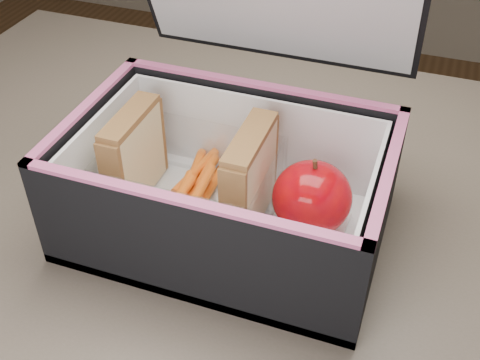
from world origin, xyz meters
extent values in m
cube|color=brown|center=(0.00, 0.00, 0.73)|extent=(1.20, 0.80, 0.03)
cube|color=#382D26|center=(-0.55, 0.35, 0.36)|extent=(0.05, 0.05, 0.72)
cube|color=#D3C08A|center=(-0.18, -0.02, 0.82)|extent=(0.01, 0.09, 0.10)
cube|color=#C95D5E|center=(-0.17, -0.02, 0.81)|extent=(0.01, 0.09, 0.09)
cube|color=#D3C08A|center=(-0.17, -0.02, 0.82)|extent=(0.01, 0.09, 0.10)
cube|color=brown|center=(-0.17, -0.02, 0.87)|extent=(0.03, 0.09, 0.01)
cube|color=#D3C08A|center=(-0.05, -0.02, 0.82)|extent=(0.01, 0.10, 0.10)
cube|color=#C95D5E|center=(-0.04, -0.02, 0.81)|extent=(0.01, 0.09, 0.09)
cube|color=#D3C08A|center=(-0.03, -0.02, 0.82)|extent=(0.01, 0.10, 0.10)
cube|color=brown|center=(-0.04, -0.02, 0.87)|extent=(0.03, 0.10, 0.01)
cylinder|color=#CF4506|center=(-0.11, -0.03, 0.77)|extent=(0.02, 0.09, 0.01)
cylinder|color=#CF4506|center=(-0.12, 0.01, 0.79)|extent=(0.02, 0.09, 0.01)
cylinder|color=#CF4506|center=(-0.11, -0.05, 0.80)|extent=(0.02, 0.09, 0.01)
cylinder|color=#CF4506|center=(-0.12, 0.01, 0.77)|extent=(0.02, 0.09, 0.01)
cylinder|color=#CF4506|center=(-0.12, 0.01, 0.79)|extent=(0.02, 0.09, 0.01)
cylinder|color=#CF4506|center=(-0.10, -0.03, 0.80)|extent=(0.02, 0.09, 0.01)
cylinder|color=#CF4506|center=(-0.10, 0.01, 0.77)|extent=(0.01, 0.09, 0.01)
cylinder|color=#CF4506|center=(-0.11, 0.00, 0.79)|extent=(0.01, 0.09, 0.01)
cylinder|color=#CF4506|center=(-0.11, -0.05, 0.80)|extent=(0.01, 0.09, 0.01)
cube|color=white|center=(0.02, -0.02, 0.77)|extent=(0.08, 0.08, 0.01)
ellipsoid|color=maroon|center=(0.02, -0.01, 0.81)|extent=(0.10, 0.10, 0.07)
cylinder|color=#472D19|center=(0.02, -0.01, 0.85)|extent=(0.01, 0.01, 0.01)
camera|label=1|loc=(0.11, -0.47, 1.20)|focal=45.00mm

